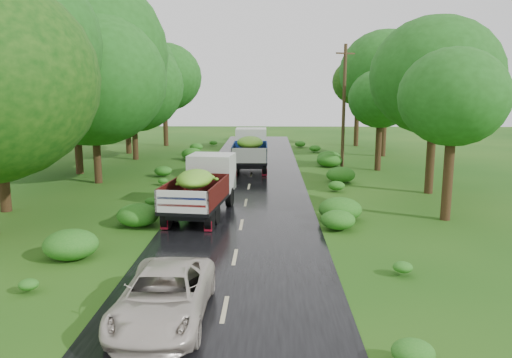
{
  "coord_description": "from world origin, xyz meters",
  "views": [
    {
      "loc": [
        1.11,
        -12.0,
        5.68
      ],
      "look_at": [
        0.58,
        9.35,
        1.7
      ],
      "focal_mm": 35.0,
      "sensor_mm": 36.0,
      "label": 1
    }
  ],
  "objects_px": {
    "truck_near": "(203,184)",
    "car": "(164,296)",
    "utility_pole": "(344,105)",
    "truck_far": "(251,147)"
  },
  "relations": [
    {
      "from": "truck_near",
      "to": "car",
      "type": "height_order",
      "value": "truck_near"
    },
    {
      "from": "truck_near",
      "to": "utility_pole",
      "type": "bearing_deg",
      "value": 66.02
    },
    {
      "from": "truck_near",
      "to": "utility_pole",
      "type": "relative_size",
      "value": 0.72
    },
    {
      "from": "car",
      "to": "utility_pole",
      "type": "distance_m",
      "value": 25.56
    },
    {
      "from": "utility_pole",
      "to": "truck_far",
      "type": "bearing_deg",
      "value": 164.67
    },
    {
      "from": "truck_near",
      "to": "truck_far",
      "type": "distance_m",
      "value": 12.69
    },
    {
      "from": "truck_far",
      "to": "car",
      "type": "bearing_deg",
      "value": -93.87
    },
    {
      "from": "truck_near",
      "to": "utility_pole",
      "type": "height_order",
      "value": "utility_pole"
    },
    {
      "from": "truck_near",
      "to": "car",
      "type": "bearing_deg",
      "value": -80.84
    },
    {
      "from": "car",
      "to": "utility_pole",
      "type": "height_order",
      "value": "utility_pole"
    }
  ]
}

